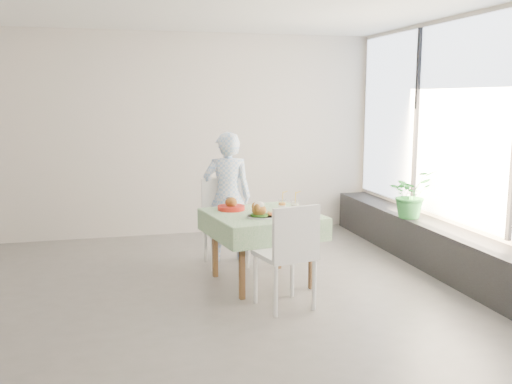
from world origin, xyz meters
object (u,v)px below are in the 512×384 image
object	(u,v)px
cafe_table	(262,240)
diner	(228,197)
chair_near	(285,275)
main_dish	(261,212)
juice_cup_orange	(282,206)
potted_plant	(410,194)
chair_far	(226,239)

from	to	relation	value
cafe_table	diner	distance (m)	0.94
chair_near	main_dish	world-z (taller)	chair_near
juice_cup_orange	potted_plant	bearing A→B (deg)	13.05
cafe_table	chair_far	bearing A→B (deg)	107.54
chair_far	main_dish	distance (m)	1.09
chair_near	diner	xyz separation A→B (m)	(-0.21, 1.62, 0.46)
chair_far	potted_plant	size ratio (longest dim) A/B	1.73
cafe_table	juice_cup_orange	world-z (taller)	juice_cup_orange
cafe_table	chair_near	bearing A→B (deg)	-88.02
chair_near	diner	world-z (taller)	diner
cafe_table	potted_plant	world-z (taller)	potted_plant
chair_near	potted_plant	distance (m)	2.30
diner	juice_cup_orange	xyz separation A→B (m)	(0.41, -0.82, 0.03)
juice_cup_orange	potted_plant	size ratio (longest dim) A/B	0.42
main_dish	chair_near	bearing A→B (deg)	-79.97
diner	potted_plant	size ratio (longest dim) A/B	2.69
chair_near	juice_cup_orange	size ratio (longest dim) A/B	4.05
potted_plant	cafe_table	bearing A→B (deg)	-167.00
potted_plant	main_dish	bearing A→B (deg)	-161.83
diner	potted_plant	world-z (taller)	diner
main_dish	potted_plant	size ratio (longest dim) A/B	0.55
chair_far	juice_cup_orange	xyz separation A→B (m)	(0.47, -0.69, 0.49)
chair_far	potted_plant	xyz separation A→B (m)	(2.18, -0.30, 0.48)
juice_cup_orange	potted_plant	xyz separation A→B (m)	(1.71, 0.40, -0.01)
diner	main_dish	xyz separation A→B (m)	(0.11, -1.09, 0.03)
cafe_table	juice_cup_orange	distance (m)	0.41
chair_far	main_dish	world-z (taller)	chair_far
chair_near	juice_cup_orange	distance (m)	0.96
cafe_table	potted_plant	bearing A→B (deg)	13.00
potted_plant	juice_cup_orange	bearing A→B (deg)	-166.95
main_dish	cafe_table	bearing A→B (deg)	72.15
main_dish	potted_plant	distance (m)	2.11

